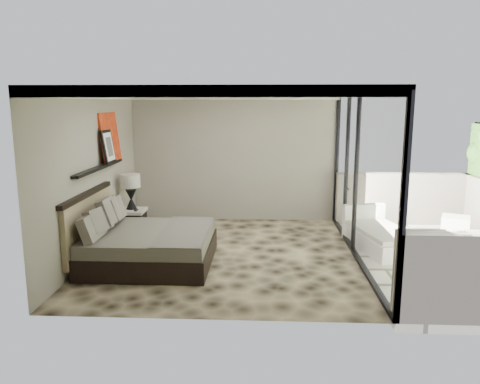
{
  "coord_description": "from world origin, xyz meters",
  "views": [
    {
      "loc": [
        0.64,
        -7.78,
        2.61
      ],
      "look_at": [
        0.23,
        0.4,
        1.03
      ],
      "focal_mm": 35.0,
      "sensor_mm": 36.0,
      "label": 1
    }
  ],
  "objects_px": {
    "nightstand": "(132,222)",
    "table_lamp": "(131,187)",
    "bed": "(144,243)",
    "ottoman": "(455,229)",
    "lounger": "(381,237)"
  },
  "relations": [
    {
      "from": "nightstand",
      "to": "bed",
      "type": "bearing_deg",
      "value": -85.92
    },
    {
      "from": "bed",
      "to": "nightstand",
      "type": "bearing_deg",
      "value": 111.93
    },
    {
      "from": "bed",
      "to": "nightstand",
      "type": "relative_size",
      "value": 3.87
    },
    {
      "from": "ottoman",
      "to": "lounger",
      "type": "distance_m",
      "value": 1.58
    },
    {
      "from": "ottoman",
      "to": "bed",
      "type": "bearing_deg",
      "value": -165.0
    },
    {
      "from": "bed",
      "to": "ottoman",
      "type": "distance_m",
      "value": 5.79
    },
    {
      "from": "lounger",
      "to": "nightstand",
      "type": "bearing_deg",
      "value": 159.19
    },
    {
      "from": "nightstand",
      "to": "table_lamp",
      "type": "distance_m",
      "value": 0.7
    },
    {
      "from": "table_lamp",
      "to": "ottoman",
      "type": "height_order",
      "value": "table_lamp"
    },
    {
      "from": "nightstand",
      "to": "ottoman",
      "type": "distance_m",
      "value": 6.25
    },
    {
      "from": "ottoman",
      "to": "lounger",
      "type": "bearing_deg",
      "value": -162.52
    },
    {
      "from": "bed",
      "to": "table_lamp",
      "type": "bearing_deg",
      "value": 111.68
    },
    {
      "from": "ottoman",
      "to": "lounger",
      "type": "relative_size",
      "value": 0.27
    },
    {
      "from": "nightstand",
      "to": "table_lamp",
      "type": "height_order",
      "value": "table_lamp"
    },
    {
      "from": "lounger",
      "to": "table_lamp",
      "type": "bearing_deg",
      "value": 158.7
    }
  ]
}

